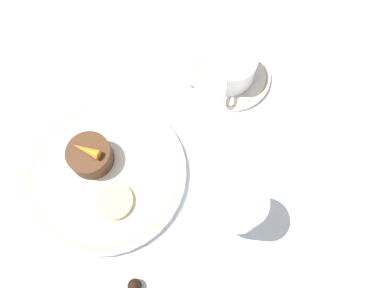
{
  "coord_description": "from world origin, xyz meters",
  "views": [
    {
      "loc": [
        0.16,
        0.16,
        0.62
      ],
      "look_at": [
        -0.06,
        0.11,
        0.04
      ],
      "focal_mm": 35.0,
      "sensor_mm": 36.0,
      "label": 1
    }
  ],
  "objects_px": {
    "dinner_plate": "(106,173)",
    "fork": "(77,283)",
    "coffee_cup": "(230,67)",
    "dessert_cake": "(90,158)",
    "wine_glass": "(241,207)"
  },
  "relations": [
    {
      "from": "wine_glass",
      "to": "dessert_cake",
      "type": "bearing_deg",
      "value": -97.12
    },
    {
      "from": "dessert_cake",
      "to": "fork",
      "type": "bearing_deg",
      "value": 10.91
    },
    {
      "from": "dinner_plate",
      "to": "fork",
      "type": "distance_m",
      "value": 0.18
    },
    {
      "from": "fork",
      "to": "dessert_cake",
      "type": "relative_size",
      "value": 2.43
    },
    {
      "from": "fork",
      "to": "dessert_cake",
      "type": "distance_m",
      "value": 0.2
    },
    {
      "from": "coffee_cup",
      "to": "fork",
      "type": "relative_size",
      "value": 0.67
    },
    {
      "from": "dinner_plate",
      "to": "wine_glass",
      "type": "xyz_separation_m",
      "value": [
        0.02,
        0.23,
        0.06
      ]
    },
    {
      "from": "dinner_plate",
      "to": "fork",
      "type": "height_order",
      "value": "dinner_plate"
    },
    {
      "from": "coffee_cup",
      "to": "wine_glass",
      "type": "height_order",
      "value": "wine_glass"
    },
    {
      "from": "dessert_cake",
      "to": "wine_glass",
      "type": "bearing_deg",
      "value": 82.88
    },
    {
      "from": "wine_glass",
      "to": "fork",
      "type": "height_order",
      "value": "wine_glass"
    },
    {
      "from": "coffee_cup",
      "to": "fork",
      "type": "height_order",
      "value": "coffee_cup"
    },
    {
      "from": "wine_glass",
      "to": "dinner_plate",
      "type": "bearing_deg",
      "value": -94.68
    },
    {
      "from": "coffee_cup",
      "to": "dessert_cake",
      "type": "distance_m",
      "value": 0.29
    },
    {
      "from": "coffee_cup",
      "to": "wine_glass",
      "type": "relative_size",
      "value": 1.13
    }
  ]
}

